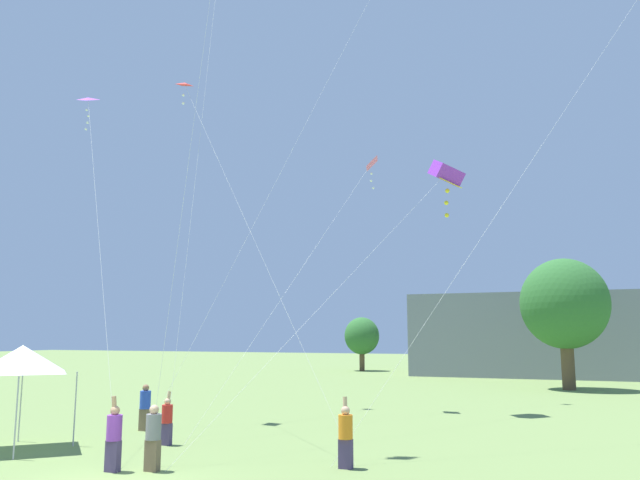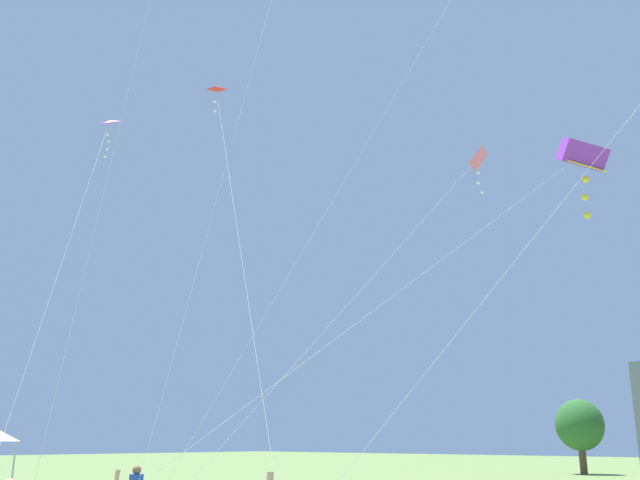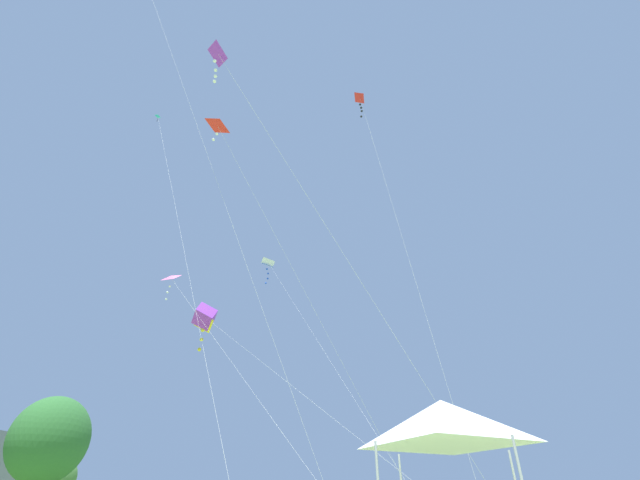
{
  "view_description": "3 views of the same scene",
  "coord_description": "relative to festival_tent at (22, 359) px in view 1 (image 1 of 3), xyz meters",
  "views": [
    {
      "loc": [
        11.15,
        -13.02,
        3.8
      ],
      "look_at": [
        1.77,
        10.73,
        7.68
      ],
      "focal_mm": 35.0,
      "sensor_mm": 36.0,
      "label": 1
    },
    {
      "loc": [
        14.58,
        -4.5,
        2.56
      ],
      "look_at": [
        -0.72,
        12.04,
        8.89
      ],
      "focal_mm": 40.0,
      "sensor_mm": 36.0,
      "label": 2
    },
    {
      "loc": [
        -16.51,
        2.54,
        1.38
      ],
      "look_at": [
        -0.89,
        8.0,
        11.81
      ],
      "focal_mm": 24.0,
      "sensor_mm": 36.0,
      "label": 3
    }
  ],
  "objects": [
    {
      "name": "person_blue_shirt",
      "position": [
        1.35,
        5.04,
        -2.0
      ],
      "size": [
        0.43,
        0.43,
        1.81
      ],
      "rotation": [
        0.0,
        0.0,
        5.95
      ],
      "color": "brown",
      "rests_on": "ground"
    },
    {
      "name": "person_orange_shirt",
      "position": [
        11.2,
        1.26,
        -2.0
      ],
      "size": [
        0.41,
        0.41,
        2.01
      ],
      "rotation": [
        0.0,
        0.0,
        1.51
      ],
      "color": "#473860",
      "rests_on": "ground"
    },
    {
      "name": "kite_pink_delta_3",
      "position": [
        7.91,
        14.86,
        9.81
      ],
      "size": [
        3.68,
        12.75,
        13.37
      ],
      "color": "silver",
      "rests_on": "ground"
    },
    {
      "name": "person_red_shirt",
      "position": [
        4.14,
        2.58,
        -2.08
      ],
      "size": [
        0.38,
        0.38,
        1.84
      ],
      "rotation": [
        0.0,
        0.0,
        1.44
      ],
      "color": "#473860",
      "rests_on": "ground"
    },
    {
      "name": "distant_building",
      "position": [
        15.21,
        46.75,
        0.8
      ],
      "size": [
        23.59,
        11.14,
        7.54
      ],
      "primitive_type": "cube",
      "color": "slate",
      "rests_on": "ground"
    },
    {
      "name": "tree_far_centre",
      "position": [
        -3.22,
        47.92,
        0.67
      ],
      "size": [
        3.73,
        3.36,
        5.64
      ],
      "color": "brown",
      "rests_on": "ground"
    },
    {
      "name": "tree_far_right",
      "position": [
        10.53,
        46.63,
        1.62
      ],
      "size": [
        4.71,
        4.24,
        7.1
      ],
      "color": "brown",
      "rests_on": "ground"
    },
    {
      "name": "festival_tent",
      "position": [
        0.0,
        0.0,
        0.0
      ],
      "size": [
        2.79,
        2.79,
        3.44
      ],
      "color": "#B7B7BC",
      "rests_on": "ground"
    },
    {
      "name": "tree_far_left",
      "position": [
        17.19,
        31.25,
        2.96
      ],
      "size": [
        6.09,
        5.48,
        9.18
      ],
      "color": "brown",
      "rests_on": "ground"
    },
    {
      "name": "person_purple_shirt",
      "position": [
        5.26,
        -1.54,
        -1.97
      ],
      "size": [
        0.43,
        0.43,
        2.08
      ],
      "rotation": [
        0.0,
        0.0,
        3.91
      ],
      "color": "#473860",
      "rests_on": "ground"
    },
    {
      "name": "person_grey_shirt",
      "position": [
        6.25,
        -1.07,
        -1.99
      ],
      "size": [
        0.43,
        0.43,
        1.82
      ],
      "rotation": [
        0.0,
        0.0,
        2.24
      ],
      "color": "brown",
      "rests_on": "ground"
    },
    {
      "name": "kite_red_delta_7",
      "position": [
        0.83,
        7.84,
        12.64
      ],
      "size": [
        11.17,
        6.76,
        15.99
      ],
      "color": "silver",
      "rests_on": "ground"
    },
    {
      "name": "kite_purple_box_5",
      "position": [
        11.95,
        15.01,
        8.97
      ],
      "size": [
        6.3,
        17.03,
        12.79
      ],
      "color": "silver",
      "rests_on": "ground"
    },
    {
      "name": "kite_purple_delta_6",
      "position": [
        -2.85,
        5.44,
        11.47
      ],
      "size": [
        8.92,
        7.56,
        14.9
      ],
      "color": "silver",
      "rests_on": "ground"
    }
  ]
}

